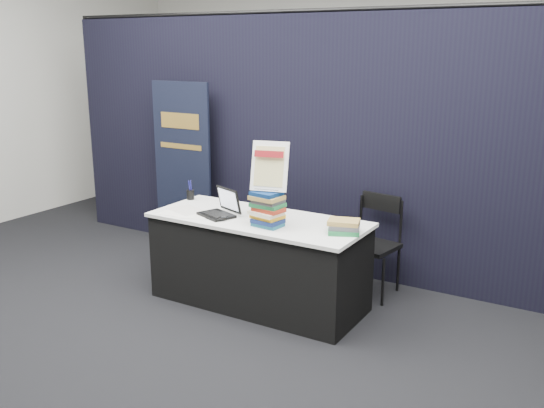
{
  "coord_description": "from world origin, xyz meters",
  "views": [
    {
      "loc": [
        2.55,
        -3.47,
        2.13
      ],
      "look_at": [
        0.13,
        0.55,
        0.89
      ],
      "focal_mm": 40.0,
      "sensor_mm": 36.0,
      "label": 1
    }
  ],
  "objects": [
    {
      "name": "brochure_mid",
      "position": [
        -0.65,
        0.43,
        0.75
      ],
      "size": [
        0.37,
        0.32,
        0.0
      ],
      "primitive_type": "cube",
      "rotation": [
        0.0,
        0.0,
        -0.33
      ],
      "color": "silver",
      "rests_on": "display_table"
    },
    {
      "name": "pullup_banner",
      "position": [
        -1.47,
        1.38,
        0.78
      ],
      "size": [
        0.75,
        0.11,
        1.76
      ],
      "rotation": [
        0.0,
        0.0,
        0.01
      ],
      "color": "black",
      "rests_on": "floor"
    },
    {
      "name": "laptop",
      "position": [
        -0.32,
        0.45,
        0.8
      ],
      "size": [
        0.35,
        0.33,
        0.23
      ],
      "rotation": [
        0.0,
        0.0,
        -0.37
      ],
      "color": "black",
      "rests_on": "display_table"
    },
    {
      "name": "wall_back",
      "position": [
        0.0,
        4.0,
        1.75
      ],
      "size": [
        8.0,
        0.02,
        3.5
      ],
      "primitive_type": "cube",
      "color": "beige",
      "rests_on": "floor"
    },
    {
      "name": "brochure_left",
      "position": [
        -0.65,
        0.33,
        0.75
      ],
      "size": [
        0.34,
        0.25,
        0.0
      ],
      "primitive_type": "cube",
      "rotation": [
        0.0,
        0.0,
        0.09
      ],
      "color": "white",
      "rests_on": "display_table"
    },
    {
      "name": "pen_cup",
      "position": [
        -0.86,
        0.75,
        0.79
      ],
      "size": [
        0.09,
        0.09,
        0.09
      ],
      "primitive_type": "cylinder",
      "rotation": [
        0.0,
        0.0,
        -0.3
      ],
      "color": "black",
      "rests_on": "display_table"
    },
    {
      "name": "stacking_chair",
      "position": [
        0.73,
        1.26,
        0.48
      ],
      "size": [
        0.45,
        0.46,
        0.87
      ],
      "rotation": [
        0.0,
        0.0,
        -0.17
      ],
      "color": "black",
      "rests_on": "floor"
    },
    {
      "name": "drape_partition",
      "position": [
        0.0,
        1.6,
        1.2
      ],
      "size": [
        6.0,
        0.08,
        2.4
      ],
      "primitive_type": "cube",
      "color": "black",
      "rests_on": "floor"
    },
    {
      "name": "book_stack_tall",
      "position": [
        0.19,
        0.39,
        0.89
      ],
      "size": [
        0.25,
        0.21,
        0.28
      ],
      "rotation": [
        0.0,
        0.0,
        -0.15
      ],
      "color": "#1C596C",
      "rests_on": "display_table"
    },
    {
      "name": "info_sign",
      "position": [
        0.19,
        0.42,
        1.22
      ],
      "size": [
        0.31,
        0.18,
        0.4
      ],
      "rotation": [
        0.0,
        0.0,
        0.26
      ],
      "color": "black",
      "rests_on": "book_stack_tall"
    },
    {
      "name": "book_stack_short",
      "position": [
        0.78,
        0.53,
        0.8
      ],
      "size": [
        0.29,
        0.26,
        0.1
      ],
      "rotation": [
        0.0,
        0.0,
        0.38
      ],
      "color": "#1C6B38",
      "rests_on": "display_table"
    },
    {
      "name": "floor",
      "position": [
        0.0,
        0.0,
        0.0
      ],
      "size": [
        8.0,
        8.0,
        0.0
      ],
      "primitive_type": "plane",
      "color": "black",
      "rests_on": "ground"
    },
    {
      "name": "mouse",
      "position": [
        -0.21,
        0.34,
        0.77
      ],
      "size": [
        0.09,
        0.11,
        0.03
      ],
      "primitive_type": "ellipsoid",
      "rotation": [
        0.0,
        0.0,
        -0.23
      ],
      "color": "black",
      "rests_on": "display_table"
    },
    {
      "name": "display_table",
      "position": [
        0.0,
        0.55,
        0.38
      ],
      "size": [
        1.8,
        0.75,
        0.75
      ],
      "color": "black",
      "rests_on": "floor"
    },
    {
      "name": "brochure_right",
      "position": [
        -0.51,
        0.32,
        0.75
      ],
      "size": [
        0.31,
        0.26,
        0.0
      ],
      "primitive_type": "cube",
      "rotation": [
        0.0,
        0.0,
        0.35
      ],
      "color": "white",
      "rests_on": "display_table"
    }
  ]
}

